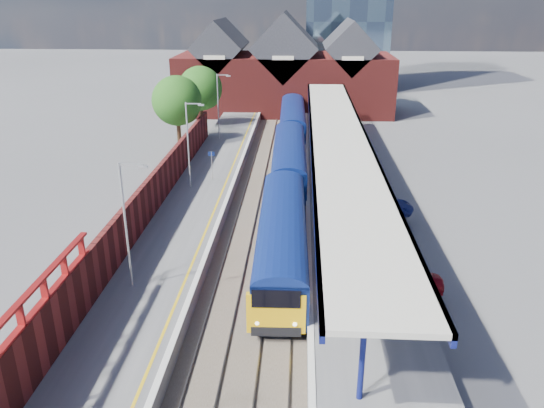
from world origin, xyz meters
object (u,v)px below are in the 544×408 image
(parked_car_dark, at_px, (364,221))
(parked_car_blue, at_px, (382,204))
(train, at_px, (291,135))
(lamp_post_d, at_px, (219,102))
(lamp_post_c, at_px, (190,140))
(platform_sign, at_px, (212,161))
(parked_car_red, at_px, (405,278))
(lamp_post_b, at_px, (128,218))
(parked_car_silver, at_px, (371,274))

(parked_car_dark, relative_size, parked_car_blue, 0.97)
(train, xyz_separation_m, lamp_post_d, (-7.86, 2.60, 2.87))
(lamp_post_c, bearing_deg, platform_sign, 55.74)
(platform_sign, distance_m, parked_car_red, 22.01)
(lamp_post_b, height_order, parked_car_red, lamp_post_b)
(lamp_post_d, distance_m, platform_sign, 14.25)
(platform_sign, relative_size, parked_car_blue, 0.56)
(lamp_post_d, height_order, parked_car_silver, lamp_post_d)
(parked_car_red, xyz_separation_m, parked_car_dark, (-1.35, 7.72, -0.06))
(platform_sign, distance_m, parked_car_blue, 15.08)
(lamp_post_d, bearing_deg, parked_car_red, -65.19)
(parked_car_red, relative_size, parked_car_dark, 0.94)
(platform_sign, bearing_deg, lamp_post_b, -94.33)
(lamp_post_b, distance_m, parked_car_dark, 15.90)
(lamp_post_b, relative_size, lamp_post_d, 1.00)
(parked_car_silver, bearing_deg, parked_car_dark, -24.89)
(parked_car_blue, bearing_deg, parked_car_red, -167.17)
(lamp_post_b, distance_m, lamp_post_d, 32.00)
(lamp_post_b, bearing_deg, parked_car_dark, 31.63)
(lamp_post_d, distance_m, parked_car_dark, 27.48)
(parked_car_silver, bearing_deg, lamp_post_b, 71.13)
(lamp_post_b, height_order, platform_sign, lamp_post_b)
(parked_car_blue, bearing_deg, lamp_post_c, 86.91)
(parked_car_dark, bearing_deg, platform_sign, 37.61)
(train, relative_size, lamp_post_c, 9.42)
(lamp_post_c, relative_size, parked_car_red, 1.72)
(train, height_order, platform_sign, platform_sign)
(train, distance_m, lamp_post_b, 30.57)
(parked_car_red, height_order, parked_car_silver, parked_car_silver)
(lamp_post_d, distance_m, parked_car_silver, 34.04)
(train, distance_m, parked_car_blue, 19.37)
(parked_car_red, bearing_deg, platform_sign, 39.78)
(lamp_post_d, bearing_deg, platform_sign, -84.44)
(train, height_order, lamp_post_c, lamp_post_c)
(platform_sign, bearing_deg, parked_car_blue, -26.20)
(train, xyz_separation_m, lamp_post_c, (-7.86, -13.40, 2.87))
(parked_car_silver, bearing_deg, lamp_post_d, 0.54)
(lamp_post_d, xyz_separation_m, parked_car_silver, (12.81, -31.37, -3.23))
(lamp_post_b, height_order, parked_car_dark, lamp_post_b)
(train, xyz_separation_m, parked_car_red, (6.73, -28.97, -0.43))
(lamp_post_c, relative_size, parked_car_dark, 1.61)
(train, relative_size, lamp_post_b, 9.42)
(train, height_order, parked_car_red, train)
(train, distance_m, lamp_post_c, 15.80)
(lamp_post_c, height_order, parked_car_blue, lamp_post_c)
(lamp_post_c, relative_size, parked_car_silver, 1.52)
(parked_car_silver, relative_size, parked_car_dark, 1.06)
(lamp_post_b, distance_m, platform_sign, 18.20)
(lamp_post_c, bearing_deg, parked_car_dark, -30.66)
(parked_car_silver, bearing_deg, lamp_post_c, 18.14)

